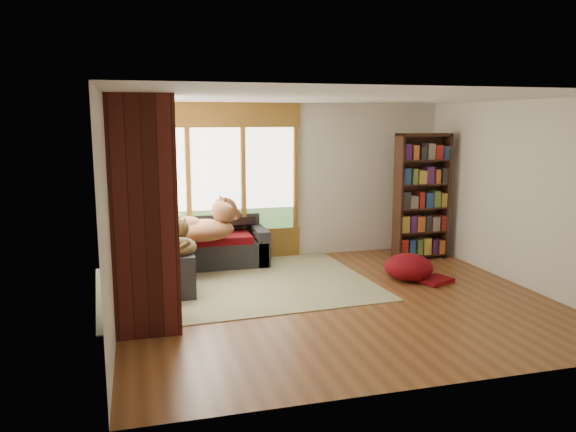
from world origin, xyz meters
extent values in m
plane|color=brown|center=(0.00, 0.00, 0.00)|extent=(5.50, 5.50, 0.00)
plane|color=white|center=(0.00, 0.00, 2.60)|extent=(5.50, 5.50, 0.00)
cube|color=silver|center=(0.00, 2.50, 1.30)|extent=(5.50, 0.04, 2.60)
cube|color=silver|center=(0.00, -2.50, 1.30)|extent=(5.50, 0.04, 2.60)
cube|color=silver|center=(-2.75, 0.00, 1.30)|extent=(0.04, 5.00, 2.60)
cube|color=silver|center=(2.75, 0.00, 1.30)|extent=(0.04, 5.00, 2.60)
cube|color=olive|center=(-1.20, 2.47, 1.35)|extent=(2.82, 0.10, 1.90)
cube|color=white|center=(-1.20, 2.47, 1.35)|extent=(2.54, 0.09, 1.62)
cube|color=olive|center=(-2.72, 1.20, 1.35)|extent=(0.10, 2.62, 1.90)
cube|color=white|center=(-2.72, 1.20, 1.35)|extent=(0.09, 2.36, 1.62)
cube|color=#809A5A|center=(-2.69, 2.03, 1.75)|extent=(0.03, 0.72, 0.90)
cube|color=#471914|center=(-2.40, -0.35, 1.30)|extent=(0.70, 0.70, 2.60)
cube|color=#242427|center=(-1.65, 2.05, 0.21)|extent=(2.20, 0.90, 0.42)
cube|color=#242427|center=(-1.65, 2.40, 0.61)|extent=(2.20, 0.20, 0.38)
cube|color=#242427|center=(-0.65, 2.05, 0.30)|extent=(0.20, 0.90, 0.60)
cube|color=maroon|center=(-1.75, 1.93, 0.48)|extent=(1.90, 0.66, 0.12)
cube|color=#242427|center=(-2.30, 1.40, 0.21)|extent=(0.90, 2.20, 0.42)
cube|color=#242427|center=(-2.65, 1.40, 0.61)|extent=(0.20, 2.20, 0.38)
cube|color=#242427|center=(-2.30, 0.40, 0.30)|extent=(0.90, 0.20, 0.60)
cube|color=maroon|center=(-2.18, 1.05, 0.48)|extent=(0.66, 1.20, 0.12)
cube|color=maroon|center=(-2.18, 2.00, 0.48)|extent=(0.66, 0.66, 0.12)
cube|color=beige|center=(-1.16, 1.06, 0.01)|extent=(3.96, 3.12, 0.01)
cube|color=#361B12|center=(2.57, 1.76, 1.05)|extent=(0.04, 0.30, 2.10)
cube|color=#361B12|center=(1.71, 1.76, 1.05)|extent=(0.04, 0.30, 2.10)
cube|color=#361B12|center=(2.14, 1.90, 1.05)|extent=(0.90, 0.02, 2.10)
cube|color=#361B12|center=(2.14, 1.76, 0.06)|extent=(0.82, 0.28, 0.03)
cube|color=#361B12|center=(2.14, 1.76, 0.46)|extent=(0.82, 0.28, 0.03)
cube|color=#361B12|center=(2.14, 1.76, 0.86)|extent=(0.82, 0.28, 0.03)
cube|color=#361B12|center=(2.14, 1.76, 1.26)|extent=(0.82, 0.28, 0.03)
cube|color=#361B12|center=(2.14, 1.76, 1.66)|extent=(0.82, 0.28, 0.03)
cube|color=#361B12|center=(2.14, 1.76, 2.06)|extent=(0.82, 0.28, 0.03)
cube|color=#726659|center=(2.14, 1.74, 1.05)|extent=(0.78, 0.22, 1.94)
ellipsoid|color=maroon|center=(1.34, 0.61, 0.21)|extent=(0.93, 0.93, 0.38)
ellipsoid|color=brown|center=(-1.54, 1.66, 0.78)|extent=(1.04, 0.75, 0.33)
sphere|color=brown|center=(-1.19, 1.71, 0.94)|extent=(0.44, 0.44, 0.39)
cone|color=brown|center=(-1.25, 1.70, 1.10)|extent=(0.16, 0.16, 0.17)
ellipsoid|color=#392D1A|center=(-1.94, 0.84, 0.71)|extent=(0.49, 0.72, 0.24)
sphere|color=#392D1A|center=(-1.93, 1.10, 0.82)|extent=(0.30, 0.30, 0.28)
cone|color=#392D1A|center=(-1.93, 1.05, 0.94)|extent=(0.11, 0.11, 0.12)
cube|color=black|center=(-0.95, 2.26, 0.77)|extent=(0.45, 0.12, 0.45)
cube|color=black|center=(-1.55, 2.26, 0.77)|extent=(0.45, 0.12, 0.45)
cube|color=black|center=(-2.48, 1.80, 0.77)|extent=(0.45, 0.12, 0.45)
cube|color=black|center=(-2.48, 0.70, 0.77)|extent=(0.45, 0.12, 0.45)
cube|color=maroon|center=(-2.15, 2.26, 0.77)|extent=(0.42, 0.12, 0.42)
camera|label=1|loc=(-2.47, -6.62, 2.34)|focal=35.00mm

